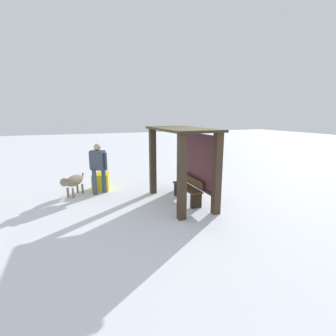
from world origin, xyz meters
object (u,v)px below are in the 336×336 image
at_px(bench_left_inside, 188,190).
at_px(person_walking, 98,165).
at_px(bus_shelter, 186,154).
at_px(grit_bin, 101,182).
at_px(dog, 73,181).

xyz_separation_m(bench_left_inside, person_walking, (-1.78, -2.46, 0.64)).
xyz_separation_m(bus_shelter, bench_left_inside, (0.00, 0.07, -1.12)).
height_order(bench_left_inside, person_walking, person_walking).
height_order(bus_shelter, person_walking, bus_shelter).
distance_m(bench_left_inside, grit_bin, 3.25).
bearing_deg(grit_bin, bench_left_inside, 46.77).
bearing_deg(bus_shelter, bench_left_inside, 90.00).
xyz_separation_m(bench_left_inside, grit_bin, (-2.22, -2.37, -0.08)).
relative_size(person_walking, grit_bin, 2.44).
bearing_deg(person_walking, bus_shelter, 53.27).
bearing_deg(bus_shelter, dog, -119.27).
bearing_deg(bus_shelter, person_walking, -126.73).
bearing_deg(bench_left_inside, person_walking, -125.91).
xyz_separation_m(person_walking, grit_bin, (-0.44, 0.10, -0.72)).
relative_size(bench_left_inside, grit_bin, 2.00).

